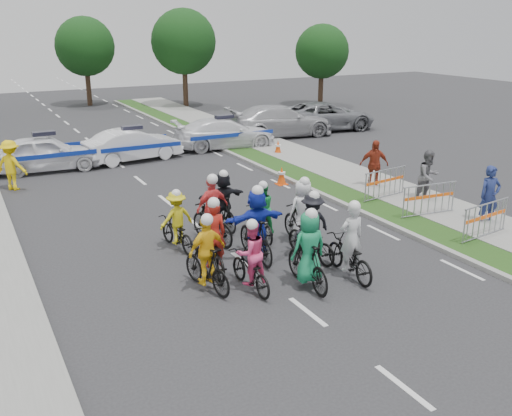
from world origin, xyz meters
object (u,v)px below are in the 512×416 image
civilian_sedan (280,121)px  police_car_0 (46,153)px  rider_3 (207,261)px  rider_9 (212,217)px  rider_8 (262,217)px  tree_1 (184,42)px  tree_2 (322,52)px  police_car_1 (133,145)px  barrier_0 (485,222)px  spectator_2 (374,165)px  tree_4 (85,47)px  marshal_hiviz (11,165)px  rider_6 (213,248)px  rider_7 (302,218)px  barrier_2 (385,185)px  rider_1 (308,257)px  rider_0 (350,252)px  rider_4 (311,233)px  cone_1 (278,148)px  spectator_0 (489,196)px  rider_2 (250,264)px  rider_10 (177,226)px  cone_0 (282,176)px  rider_11 (223,204)px  police_car_2 (225,133)px  civilian_suv (325,116)px  barrier_1 (429,201)px  rider_5 (256,229)px

civilian_sedan → police_car_0: bearing=104.8°
rider_3 → rider_9: bearing=-127.0°
rider_8 → tree_1: bearing=-98.5°
police_car_0 → tree_2: (20.92, 10.67, 3.09)m
tree_1 → police_car_1: bearing=-119.4°
barrier_0 → spectator_2: bearing=83.9°
rider_3 → tree_4: 32.49m
police_car_0 → marshal_hiviz: marshal_hiviz is taller
rider_6 → rider_9: 2.01m
rider_7 → barrier_0: (4.69, -2.23, -0.20)m
rider_8 → barrier_2: rider_8 is taller
rider_1 → tree_4: 33.23m
rider_0 → rider_4: 1.35m
rider_8 → spectator_2: 6.62m
police_car_1 → spectator_2: bearing=-150.7°
barrier_2 → cone_1: size_ratio=2.86×
spectator_0 → police_car_0: bearing=143.6°
rider_2 → rider_6: bearing=-75.5°
tree_4 → spectator_2: bearing=-81.0°
rider_10 → cone_0: rider_10 is taller
rider_7 → rider_11: bearing=-56.0°
police_car_1 → barrier_0: (5.93, -14.20, -0.14)m
police_car_2 → rider_8: bearing=168.1°
police_car_2 → barrier_0: (1.21, -14.72, -0.17)m
rider_9 → civilian_suv: (12.77, 12.93, 0.02)m
rider_6 → cone_0: rider_6 is taller
rider_11 → tree_1: size_ratio=0.27×
marshal_hiviz → cone_1: bearing=-134.4°
rider_9 → barrier_0: (6.85, -3.47, -0.21)m
rider_3 → rider_8: 3.50m
tree_2 → barrier_2: bearing=-118.8°
police_car_2 → marshal_hiviz: 10.39m
rider_10 → tree_2: bearing=-140.0°
rider_6 → barrier_1: bearing=-166.1°
police_car_0 → civilian_suv: bearing=-76.6°
marshal_hiviz → barrier_1: 14.74m
rider_0 → marshal_hiviz: 13.51m
rider_8 → barrier_0: 6.31m
rider_3 → civilian_sedan: size_ratio=0.33×
rider_0 → barrier_2: (4.83, 4.42, -0.09)m
barrier_2 → cone_1: (0.31, 7.86, -0.22)m
rider_5 → rider_9: bearing=-70.0°
cone_0 → rider_5: bearing=-125.8°
spectator_0 → tree_4: tree_4 is taller
rider_5 → police_car_1: bearing=-89.1°
rider_0 → rider_11: 4.68m
rider_6 → rider_11: 3.15m
tree_2 → cone_0: bearing=-128.1°
rider_4 → police_car_2: 14.06m
rider_7 → cone_0: rider_7 is taller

